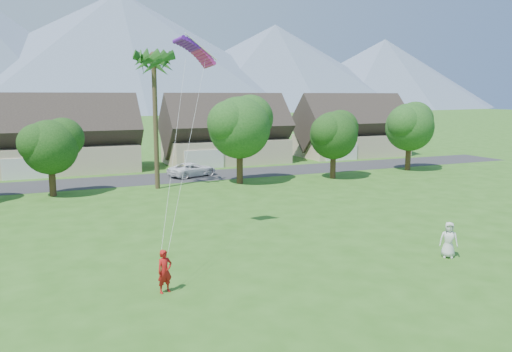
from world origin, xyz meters
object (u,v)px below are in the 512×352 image
watcher (449,240)px  parafoil_kite (196,50)px  kite_flyer (165,271)px  parked_car (192,169)px

watcher → parafoil_kite: (-10.99, 9.19, 10.20)m
kite_flyer → parafoil_kite: bearing=46.3°
watcher → parked_car: bearing=136.1°
watcher → parafoil_kite: parafoil_kite is taller
watcher → parafoil_kite: 17.59m
kite_flyer → watcher: size_ratio=1.00×
watcher → parked_car: watcher is taller
kite_flyer → parafoil_kite: 13.54m
kite_flyer → watcher: 15.01m
kite_flyer → parafoil_kite: (3.97, 7.97, 10.20)m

